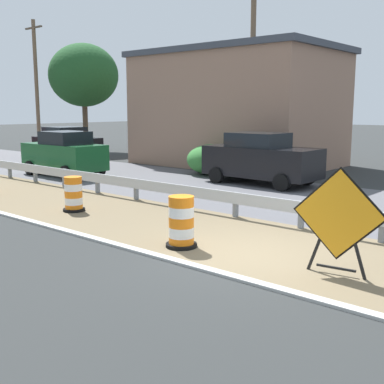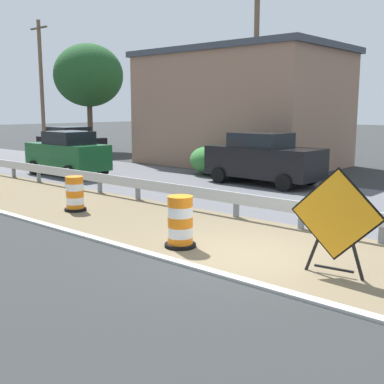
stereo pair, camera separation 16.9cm
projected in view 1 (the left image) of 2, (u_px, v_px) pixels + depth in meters
name	position (u px, v px, depth m)	size (l,w,h in m)	color
ground_plane	(249.00, 256.00, 10.02)	(160.00, 160.00, 0.00)	#2B2D2D
median_dirt_strip	(272.00, 247.00, 10.67)	(4.16, 120.00, 0.01)	#706047
far_lane_asphalt	(368.00, 208.00, 14.83)	(6.96, 120.00, 0.00)	#56565B
curb_near_edge	(210.00, 272.00, 9.04)	(0.20, 120.00, 0.11)	#ADADA8
guardrail_median	(206.00, 195.00, 14.12)	(0.18, 52.55, 0.71)	#ADB2B7
warning_sign_diamond	(338.00, 218.00, 8.72)	(0.27, 1.69, 1.99)	black
traffic_barrel_nearest	(181.00, 224.00, 10.58)	(0.69, 0.69, 1.13)	orange
traffic_barrel_close	(74.00, 196.00, 14.30)	(0.64, 0.64, 1.02)	orange
car_trailing_near_lane	(67.00, 145.00, 26.87)	(2.28, 4.10, 1.98)	black
car_lead_far_lane	(64.00, 154.00, 21.75)	(1.97, 4.17, 1.99)	#195128
car_distant_a	(261.00, 158.00, 19.35)	(2.20, 4.61, 2.04)	black
roadside_shop_near	(237.00, 108.00, 25.88)	(6.86, 10.41, 5.99)	#93705B
utility_pole_near	(252.00, 75.00, 21.82)	(0.24, 1.80, 8.57)	brown
utility_pole_mid	(37.00, 86.00, 31.61)	(0.24, 1.80, 8.55)	brown
bush_roadside	(211.00, 159.00, 22.18)	(2.24, 2.24, 1.38)	#337533
tree_roadside	(84.00, 75.00, 33.21)	(4.71, 4.71, 7.33)	#4C3D2D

